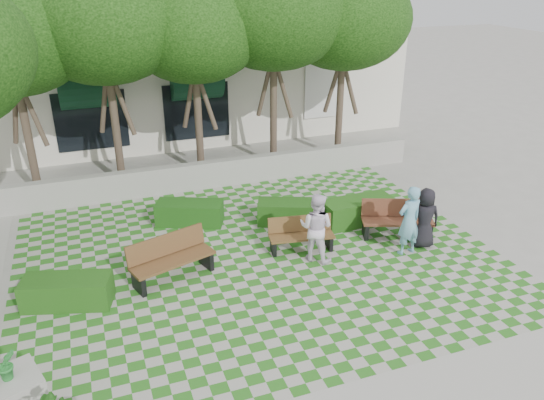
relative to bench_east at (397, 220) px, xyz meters
name	(u,v)px	position (x,y,z in m)	size (l,w,h in m)	color
ground	(274,280)	(-3.99, -0.95, -0.49)	(90.00, 90.00, 0.00)	gray
lawn	(261,259)	(-3.99, 0.05, -0.49)	(12.00, 12.00, 0.00)	#2B721E
retaining_wall	(210,174)	(-3.99, 5.25, -0.04)	(15.00, 0.36, 0.90)	#9E9B93
bench_east	(397,220)	(0.00, 0.00, 0.00)	(2.05, 1.30, 1.02)	brown
bench_mid	(301,235)	(-2.80, 0.20, -0.06)	(1.78, 0.84, 0.90)	brown
bench_west	(171,259)	(-6.27, 0.00, 0.02)	(2.15, 1.28, 1.07)	#55371D
hedge_east	(357,211)	(-0.63, 1.10, -0.13)	(2.10, 0.84, 0.74)	#1D4B14
hedge_midright	(291,212)	(-2.47, 1.76, -0.16)	(1.90, 0.76, 0.67)	#1A4612
hedge_midleft	(190,213)	(-5.25, 2.73, -0.16)	(1.90, 0.76, 0.67)	#184813
hedge_west	(67,291)	(-8.65, -0.31, -0.16)	(1.91, 0.76, 0.67)	#1C4B14
planter_back	(15,395)	(-9.49, -3.44, -0.02)	(1.08, 1.08, 1.41)	#9E9B93
person_blue	(409,221)	(-0.29, -0.93, 0.46)	(0.69, 0.45, 1.90)	#73B3D3
person_dark	(425,218)	(0.33, -0.75, 0.34)	(0.81, 0.53, 1.66)	black
person_white	(316,227)	(-2.66, -0.40, 0.42)	(0.89, 0.69, 1.83)	white
tree_row	(141,32)	(-5.86, 5.00, 4.69)	(17.70, 13.40, 7.41)	#47382B
building	(186,70)	(-3.06, 13.13, 2.02)	(18.00, 8.92, 5.15)	silver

